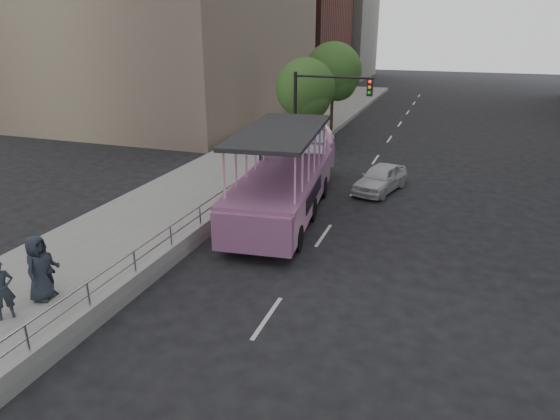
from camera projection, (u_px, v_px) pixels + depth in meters
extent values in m
plane|color=black|center=(260.00, 279.00, 15.63)|extent=(160.00, 160.00, 0.00)
cube|color=#999994|center=(228.00, 173.00, 26.21)|extent=(5.50, 80.00, 0.30)
cube|color=#A1A19C|center=(201.00, 229.00, 18.20)|extent=(0.24, 30.00, 0.36)
cylinder|color=silver|center=(27.00, 338.00, 10.95)|extent=(0.07, 0.07, 0.70)
cylinder|color=silver|center=(88.00, 295.00, 12.71)|extent=(0.07, 0.07, 0.70)
cylinder|color=silver|center=(134.00, 262.00, 14.48)|extent=(0.07, 0.07, 0.70)
cylinder|color=silver|center=(171.00, 236.00, 16.25)|extent=(0.07, 0.07, 0.70)
cylinder|color=silver|center=(200.00, 215.00, 18.02)|extent=(0.07, 0.07, 0.70)
cylinder|color=silver|center=(224.00, 198.00, 19.78)|extent=(0.07, 0.07, 0.70)
cylinder|color=silver|center=(244.00, 184.00, 21.55)|extent=(0.07, 0.07, 0.70)
cylinder|color=silver|center=(261.00, 172.00, 23.32)|extent=(0.07, 0.07, 0.70)
cylinder|color=silver|center=(275.00, 162.00, 25.09)|extent=(0.07, 0.07, 0.70)
cylinder|color=silver|center=(288.00, 153.00, 26.85)|extent=(0.07, 0.07, 0.70)
cylinder|color=silver|center=(200.00, 215.00, 18.02)|extent=(0.06, 22.00, 0.06)
cylinder|color=silver|center=(199.00, 207.00, 17.90)|extent=(0.06, 22.00, 0.06)
cylinder|color=black|center=(231.00, 232.00, 17.89)|extent=(0.48, 1.01, 0.97)
cylinder|color=black|center=(296.00, 238.00, 17.39)|extent=(0.48, 1.01, 0.97)
cylinder|color=black|center=(254.00, 205.00, 20.65)|extent=(0.48, 1.01, 0.97)
cylinder|color=black|center=(311.00, 209.00, 20.14)|extent=(0.48, 1.01, 0.97)
cylinder|color=black|center=(272.00, 183.00, 23.40)|extent=(0.48, 1.01, 0.97)
cylinder|color=black|center=(322.00, 187.00, 22.90)|extent=(0.48, 1.01, 0.97)
cube|color=#E893C3|center=(283.00, 191.00, 20.38)|extent=(3.66, 9.08, 1.35)
cube|color=#E893C3|center=(306.00, 154.00, 25.00)|extent=(2.88, 2.57, 1.68)
cylinder|color=#E893C3|center=(309.00, 144.00, 25.73)|extent=(2.60, 1.03, 2.53)
cube|color=#8E537E|center=(252.00, 234.00, 16.20)|extent=(2.72, 0.67, 1.35)
cube|color=#8E537E|center=(283.00, 173.00, 20.12)|extent=(3.82, 9.41, 0.13)
cube|color=black|center=(281.00, 131.00, 19.10)|extent=(3.63, 7.38, 0.15)
cube|color=#929FAD|center=(299.00, 140.00, 22.89)|extent=(2.49, 0.49, 1.13)
cube|color=#E893C3|center=(301.00, 145.00, 23.45)|extent=(2.47, 1.33, 0.54)
imported|color=silver|center=(380.00, 178.00, 23.66)|extent=(2.42, 4.03, 1.28)
imported|color=#262D38|center=(2.00, 290.00, 12.74)|extent=(0.68, 0.71, 1.64)
imported|color=#262D38|center=(45.00, 269.00, 13.80)|extent=(1.02, 0.98, 1.65)
imported|color=#262D38|center=(39.00, 268.00, 13.59)|extent=(0.74, 1.00, 1.89)
cylinder|color=black|center=(262.00, 176.00, 22.33)|extent=(0.07, 0.07, 2.26)
cube|color=#0D105B|center=(261.00, 155.00, 22.00)|extent=(0.05, 0.56, 0.81)
cube|color=silver|center=(262.00, 155.00, 21.99)|extent=(0.03, 0.36, 0.50)
cylinder|color=black|center=(295.00, 122.00, 26.67)|extent=(0.18, 0.18, 5.20)
cylinder|color=black|center=(333.00, 77.00, 25.21)|extent=(4.20, 0.12, 0.12)
cube|color=black|center=(370.00, 88.00, 24.78)|extent=(0.28, 0.22, 0.85)
sphere|color=red|center=(370.00, 82.00, 24.56)|extent=(0.16, 0.16, 0.16)
cylinder|color=#352618|center=(305.00, 129.00, 30.29)|extent=(0.22, 0.22, 3.08)
sphere|color=#356026|center=(305.00, 88.00, 29.45)|extent=(3.52, 3.52, 3.52)
sphere|color=#356026|center=(310.00, 99.00, 29.25)|extent=(2.42, 2.42, 2.42)
cylinder|color=#352618|center=(332.00, 111.00, 35.46)|extent=(0.22, 0.22, 3.47)
sphere|color=#356026|center=(333.00, 71.00, 34.51)|extent=(3.97, 3.97, 3.97)
sphere|color=#356026|center=(337.00, 81.00, 34.34)|extent=(2.73, 2.73, 2.73)
cube|color=slate|center=(318.00, 7.00, 73.70)|extent=(16.00, 14.00, 20.00)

